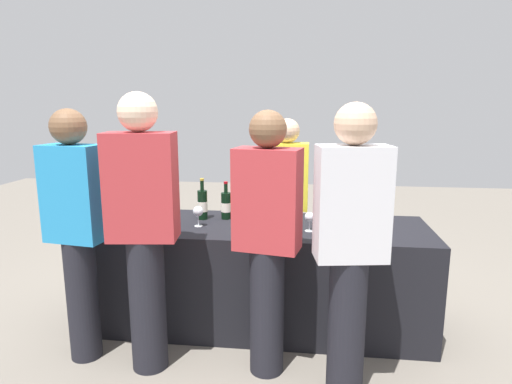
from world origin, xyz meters
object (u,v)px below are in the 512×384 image
at_px(wine_bottle_4, 354,210).
at_px(wine_glass_0, 163,213).
at_px(wine_bottle_2, 251,205).
at_px(guest_3, 350,243).
at_px(ice_bucket, 153,205).
at_px(guest_1, 144,225).
at_px(wine_bottle_0, 202,204).
at_px(wine_glass_1, 198,212).
at_px(wine_glass_3, 280,214).
at_px(wine_glass_5, 335,219).
at_px(wine_glass_4, 309,218).
at_px(server_pouring, 286,200).
at_px(guest_2, 267,236).
at_px(wine_glass_2, 260,218).
at_px(menu_board, 349,238).
at_px(wine_bottle_1, 226,205).
at_px(wine_bottle_3, 335,209).
at_px(guest_0, 77,227).

relative_size(wine_bottle_4, wine_glass_0, 2.21).
distance_m(wine_bottle_2, guest_3, 1.18).
height_order(ice_bucket, guest_1, guest_1).
distance_m(wine_bottle_0, wine_glass_1, 0.21).
xyz_separation_m(wine_glass_0, wine_glass_3, (0.86, 0.02, 0.01)).
height_order(wine_bottle_2, wine_glass_5, wine_bottle_2).
bearing_deg(wine_bottle_0, wine_glass_0, -137.84).
height_order(wine_glass_4, server_pouring, server_pouring).
bearing_deg(wine_glass_3, wine_bottle_0, 162.23).
xyz_separation_m(wine_glass_0, guest_2, (0.82, -0.51, 0.01)).
bearing_deg(wine_bottle_0, wine_glass_2, -28.60).
bearing_deg(guest_3, server_pouring, 97.86).
bearing_deg(wine_glass_4, wine_bottle_4, 33.90).
relative_size(wine_glass_0, menu_board, 0.16).
height_order(wine_glass_1, guest_2, guest_2).
bearing_deg(wine_glass_4, wine_glass_3, 169.62).
xyz_separation_m(wine_glass_4, server_pouring, (-0.20, 0.72, -0.04)).
bearing_deg(wine_glass_0, wine_glass_3, 1.54).
distance_m(guest_3, menu_board, 1.78).
xyz_separation_m(guest_1, guest_2, (0.75, 0.05, -0.06)).
height_order(wine_glass_2, guest_1, guest_1).
bearing_deg(wine_bottle_1, wine_bottle_3, -2.11).
relative_size(wine_glass_4, guest_3, 0.08).
bearing_deg(wine_bottle_3, server_pouring, 128.88).
relative_size(ice_bucket, guest_2, 0.12).
relative_size(wine_bottle_1, wine_glass_5, 2.11).
distance_m(wine_bottle_4, guest_0, 1.93).
xyz_separation_m(wine_bottle_1, wine_bottle_2, (0.19, 0.03, -0.00)).
xyz_separation_m(wine_glass_1, ice_bucket, (-0.42, 0.22, -0.01)).
bearing_deg(server_pouring, wine_glass_2, 78.92).
height_order(wine_bottle_1, guest_3, guest_3).
bearing_deg(ice_bucket, guest_2, -36.99).
xyz_separation_m(wine_bottle_2, guest_0, (-1.01, -0.78, 0.01)).
relative_size(wine_glass_0, server_pouring, 0.09).
bearing_deg(wine_bottle_0, guest_2, -51.84).
height_order(wine_glass_4, guest_3, guest_3).
xyz_separation_m(wine_glass_5, guest_2, (-0.43, -0.49, 0.01)).
bearing_deg(wine_glass_1, server_pouring, 48.66).
bearing_deg(wine_bottle_0, guest_0, -131.67).
distance_m(wine_bottle_4, guest_2, 0.93).
bearing_deg(wine_bottle_4, menu_board, 86.15).
distance_m(wine_bottle_1, wine_glass_1, 0.29).
distance_m(wine_bottle_1, wine_glass_0, 0.49).
xyz_separation_m(wine_glass_2, guest_3, (0.57, -0.64, 0.05)).
bearing_deg(wine_glass_0, wine_bottle_2, 24.53).
bearing_deg(wine_glass_2, wine_glass_4, 3.93).
bearing_deg(wine_glass_0, wine_bottle_3, 10.00).
xyz_separation_m(wine_bottle_3, wine_glass_0, (-1.26, -0.22, -0.01)).
distance_m(wine_glass_0, guest_0, 0.64).
distance_m(wine_bottle_0, ice_bucket, 0.41).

